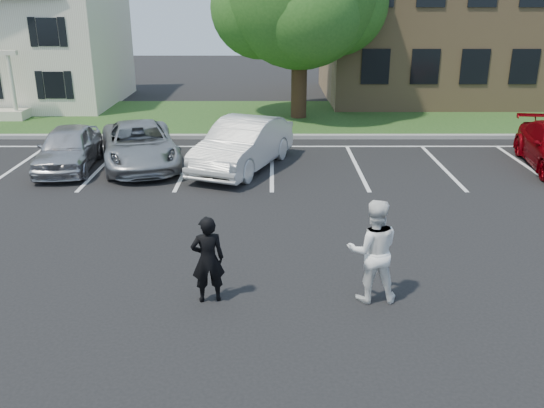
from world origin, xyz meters
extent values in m
plane|color=black|center=(0.00, 0.00, 0.00)|extent=(90.00, 90.00, 0.00)
cube|color=gray|center=(0.00, 12.00, 0.07)|extent=(40.00, 0.30, 0.15)
cube|color=#153D13|center=(0.00, 16.00, 0.04)|extent=(44.00, 8.00, 0.08)
cube|color=silver|center=(-8.40, 8.00, 0.01)|extent=(0.12, 5.20, 0.01)
cube|color=silver|center=(-5.60, 8.00, 0.01)|extent=(0.12, 5.20, 0.01)
cube|color=silver|center=(-2.80, 8.00, 0.01)|extent=(0.12, 5.20, 0.01)
cube|color=silver|center=(0.00, 8.00, 0.01)|extent=(0.12, 5.20, 0.01)
cube|color=silver|center=(2.80, 8.00, 0.01)|extent=(0.12, 5.20, 0.01)
cube|color=silver|center=(5.60, 8.00, 0.01)|extent=(0.12, 5.20, 0.01)
cube|color=silver|center=(8.40, 8.00, 0.01)|extent=(0.12, 5.20, 0.01)
cube|color=silver|center=(1.40, 10.70, 0.01)|extent=(34.00, 0.12, 0.01)
cube|color=beige|center=(-13.00, 20.00, 2.60)|extent=(10.00, 8.00, 5.20)
cylinder|color=beige|center=(-11.30, 15.10, 1.35)|extent=(0.18, 0.18, 2.70)
cube|color=#9A7951|center=(14.00, 22.00, 4.00)|extent=(22.00, 10.00, 8.00)
cube|color=black|center=(4.80, 16.97, 2.20)|extent=(1.30, 0.06, 1.60)
cube|color=black|center=(7.10, 16.97, 2.20)|extent=(1.30, 0.06, 1.60)
cube|color=black|center=(9.40, 16.97, 2.20)|extent=(1.30, 0.06, 1.60)
cube|color=black|center=(11.70, 16.97, 2.20)|extent=(1.30, 0.06, 1.60)
cylinder|color=black|center=(1.22, 15.83, 1.60)|extent=(0.70, 0.70, 3.20)
sphere|color=#25571B|center=(2.82, 16.53, 5.00)|extent=(4.60, 4.60, 4.60)
sphere|color=#25571B|center=(-0.48, 16.23, 4.80)|extent=(4.40, 4.40, 4.40)
sphere|color=#25571B|center=(1.62, 14.33, 4.60)|extent=(4.00, 4.00, 4.00)
imported|color=black|center=(-1.16, -0.77, 0.83)|extent=(0.67, 0.51, 1.66)
imported|color=white|center=(1.82, -0.72, 0.98)|extent=(0.95, 0.74, 1.95)
imported|color=#B1B1B6|center=(-6.55, 7.83, 0.69)|extent=(2.00, 4.20, 1.38)
imported|color=#9B9DA1|center=(-4.35, 8.23, 0.69)|extent=(3.59, 5.41, 1.38)
imported|color=silver|center=(-0.93, 7.84, 0.80)|extent=(3.37, 5.15, 1.60)
camera|label=1|loc=(-0.01, -10.18, 5.32)|focal=38.00mm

